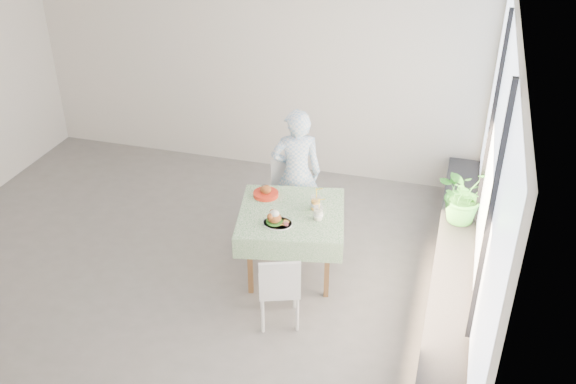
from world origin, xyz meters
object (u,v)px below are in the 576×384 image
(diner, at_px, (296,174))
(juice_cup_orange, at_px, (316,204))
(chair_far, at_px, (293,212))
(main_dish, at_px, (276,220))
(chair_near, at_px, (279,300))
(potted_plant, at_px, (464,193))
(cafe_table, at_px, (291,235))

(diner, distance_m, juice_cup_orange, 0.72)
(diner, bearing_deg, juice_cup_orange, 100.52)
(chair_far, xyz_separation_m, main_dish, (0.10, -0.99, 0.52))
(chair_near, relative_size, potted_plant, 1.25)
(chair_near, bearing_deg, chair_far, 100.79)
(cafe_table, height_order, chair_near, chair_near)
(cafe_table, relative_size, juice_cup_orange, 4.14)
(diner, relative_size, main_dish, 5.23)
(cafe_table, xyz_separation_m, chair_near, (0.10, -0.78, -0.22))
(chair_far, relative_size, juice_cup_orange, 2.96)
(main_dish, xyz_separation_m, potted_plant, (1.74, 0.98, 0.03))
(potted_plant, bearing_deg, cafe_table, -156.37)
(chair_far, bearing_deg, potted_plant, -0.31)
(chair_near, distance_m, juice_cup_orange, 1.06)
(cafe_table, xyz_separation_m, diner, (-0.15, 0.73, 0.31))
(cafe_table, xyz_separation_m, main_dish, (-0.08, -0.26, 0.33))
(diner, bearing_deg, cafe_table, 81.18)
(juice_cup_orange, bearing_deg, chair_far, 123.38)
(chair_near, bearing_deg, cafe_table, 97.41)
(chair_near, xyz_separation_m, main_dish, (-0.19, 0.52, 0.55))
(chair_near, xyz_separation_m, diner, (-0.25, 1.51, 0.52))
(chair_near, xyz_separation_m, potted_plant, (1.55, 1.50, 0.57))
(chair_far, bearing_deg, diner, 1.82)
(chair_far, height_order, potted_plant, potted_plant)
(main_dish, xyz_separation_m, juice_cup_orange, (0.30, 0.37, 0.02))
(chair_near, relative_size, diner, 0.52)
(diner, relative_size, juice_cup_orange, 5.19)
(juice_cup_orange, bearing_deg, cafe_table, -152.59)
(chair_near, xyz_separation_m, juice_cup_orange, (0.12, 0.89, 0.57))
(cafe_table, height_order, chair_far, chair_far)
(chair_far, height_order, main_dish, main_dish)
(main_dish, bearing_deg, diner, 93.83)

